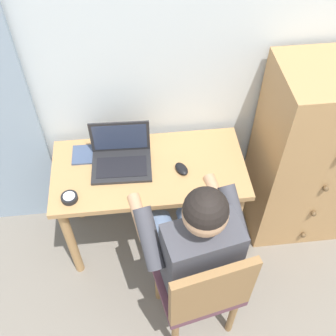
{
  "coord_description": "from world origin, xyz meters",
  "views": [
    {
      "loc": [
        -0.28,
        0.33,
        2.5
      ],
      "look_at": [
        -0.12,
        1.76,
        0.82
      ],
      "focal_mm": 43.45,
      "sensor_mm": 36.0,
      "label": 1
    }
  ],
  "objects_px": {
    "laptop": "(121,156)",
    "desk_clock": "(69,198)",
    "person_seated": "(192,240)",
    "notebook_pad": "(90,154)",
    "desk": "(150,181)",
    "chair": "(202,288)",
    "computer_mouse": "(182,169)",
    "dresser": "(311,156)"
  },
  "relations": [
    {
      "from": "chair",
      "to": "dresser",
      "type": "bearing_deg",
      "value": 41.75
    },
    {
      "from": "laptop",
      "to": "computer_mouse",
      "type": "distance_m",
      "value": 0.35
    },
    {
      "from": "chair",
      "to": "person_seated",
      "type": "relative_size",
      "value": 0.74
    },
    {
      "from": "dresser",
      "to": "desk_clock",
      "type": "bearing_deg",
      "value": -171.15
    },
    {
      "from": "dresser",
      "to": "chair",
      "type": "height_order",
      "value": "dresser"
    },
    {
      "from": "dresser",
      "to": "desk_clock",
      "type": "xyz_separation_m",
      "value": [
        -1.45,
        -0.23,
        0.09
      ]
    },
    {
      "from": "person_seated",
      "to": "computer_mouse",
      "type": "distance_m",
      "value": 0.44
    },
    {
      "from": "chair",
      "to": "person_seated",
      "type": "xyz_separation_m",
      "value": [
        -0.03,
        0.18,
        0.18
      ]
    },
    {
      "from": "person_seated",
      "to": "notebook_pad",
      "type": "bearing_deg",
      "value": 130.0
    },
    {
      "from": "dresser",
      "to": "chair",
      "type": "xyz_separation_m",
      "value": [
        -0.79,
        -0.71,
        -0.14
      ]
    },
    {
      "from": "dresser",
      "to": "computer_mouse",
      "type": "xyz_separation_m",
      "value": [
        -0.82,
        -0.09,
        0.09
      ]
    },
    {
      "from": "laptop",
      "to": "desk_clock",
      "type": "distance_m",
      "value": 0.38
    },
    {
      "from": "computer_mouse",
      "to": "notebook_pad",
      "type": "bearing_deg",
      "value": 137.4
    },
    {
      "from": "laptop",
      "to": "person_seated",
      "type": "bearing_deg",
      "value": -58.23
    },
    {
      "from": "laptop",
      "to": "desk_clock",
      "type": "xyz_separation_m",
      "value": [
        -0.29,
        -0.24,
        -0.04
      ]
    },
    {
      "from": "chair",
      "to": "computer_mouse",
      "type": "height_order",
      "value": "chair"
    },
    {
      "from": "desk",
      "to": "notebook_pad",
      "type": "xyz_separation_m",
      "value": [
        -0.34,
        0.14,
        0.13
      ]
    },
    {
      "from": "chair",
      "to": "laptop",
      "type": "distance_m",
      "value": 0.85
    },
    {
      "from": "person_seated",
      "to": "desk_clock",
      "type": "bearing_deg",
      "value": 154.23
    },
    {
      "from": "computer_mouse",
      "to": "desk_clock",
      "type": "bearing_deg",
      "value": 168.65
    },
    {
      "from": "dresser",
      "to": "computer_mouse",
      "type": "relative_size",
      "value": 12.84
    },
    {
      "from": "dresser",
      "to": "desk",
      "type": "bearing_deg",
      "value": -177.33
    },
    {
      "from": "desk",
      "to": "computer_mouse",
      "type": "height_order",
      "value": "computer_mouse"
    },
    {
      "from": "chair",
      "to": "computer_mouse",
      "type": "distance_m",
      "value": 0.66
    },
    {
      "from": "chair",
      "to": "notebook_pad",
      "type": "distance_m",
      "value": 0.99
    },
    {
      "from": "desk",
      "to": "laptop",
      "type": "bearing_deg",
      "value": 158.8
    },
    {
      "from": "desk",
      "to": "laptop",
      "type": "distance_m",
      "value": 0.24
    },
    {
      "from": "desk_clock",
      "to": "computer_mouse",
      "type": "bearing_deg",
      "value": 12.19
    },
    {
      "from": "laptop",
      "to": "computer_mouse",
      "type": "relative_size",
      "value": 3.49
    },
    {
      "from": "dresser",
      "to": "computer_mouse",
      "type": "height_order",
      "value": "dresser"
    },
    {
      "from": "desk_clock",
      "to": "notebook_pad",
      "type": "xyz_separation_m",
      "value": [
        0.11,
        0.32,
        -0.01
      ]
    },
    {
      "from": "dresser",
      "to": "laptop",
      "type": "distance_m",
      "value": 1.16
    },
    {
      "from": "chair",
      "to": "notebook_pad",
      "type": "bearing_deg",
      "value": 124.6
    },
    {
      "from": "person_seated",
      "to": "computer_mouse",
      "type": "xyz_separation_m",
      "value": [
        0.0,
        0.44,
        0.05
      ]
    },
    {
      "from": "desk_clock",
      "to": "chair",
      "type": "bearing_deg",
      "value": -36.29
    },
    {
      "from": "desk",
      "to": "laptop",
      "type": "height_order",
      "value": "laptop"
    },
    {
      "from": "laptop",
      "to": "computer_mouse",
      "type": "height_order",
      "value": "laptop"
    },
    {
      "from": "computer_mouse",
      "to": "desk_clock",
      "type": "height_order",
      "value": "computer_mouse"
    },
    {
      "from": "desk",
      "to": "chair",
      "type": "xyz_separation_m",
      "value": [
        0.21,
        -0.66,
        -0.1
      ]
    },
    {
      "from": "desk",
      "to": "chair",
      "type": "distance_m",
      "value": 0.7
    },
    {
      "from": "desk",
      "to": "laptop",
      "type": "xyz_separation_m",
      "value": [
        -0.15,
        0.06,
        0.17
      ]
    },
    {
      "from": "person_seated",
      "to": "computer_mouse",
      "type": "height_order",
      "value": "person_seated"
    }
  ]
}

